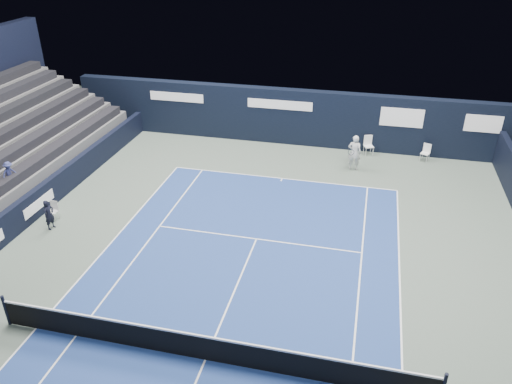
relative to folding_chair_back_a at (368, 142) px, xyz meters
The scene contains 11 objects.
ground 14.48m from the folding_chair_back_a, 105.78° to the right, with size 48.00×48.00×0.00m, color #4E5D52.
court_surface 16.42m from the folding_chair_back_a, 103.88° to the right, with size 10.97×23.77×0.01m, color navy.
folding_chair_back_a is the anchor object (origin of this frame).
folding_chair_back_b 3.01m from the folding_chair_back_a, ahead, with size 0.53×0.53×0.93m.
line_judge_chair 16.05m from the folding_chair_back_a, 141.61° to the right, with size 0.39×0.38×0.82m.
line_judge 16.27m from the folding_chair_back_a, 139.07° to the right, with size 0.47×0.31×1.28m, color black.
court_markings 16.42m from the folding_chair_back_a, 103.88° to the right, with size 11.03×23.83×0.00m.
tennis_net 16.40m from the folding_chair_back_a, 103.88° to the right, with size 12.90×0.10×1.10m.
back_sponsor_wall 4.06m from the folding_chair_back_a, behind, with size 26.00×0.63×3.10m.
side_barrier_left 16.72m from the folding_chair_back_a, 143.48° to the right, with size 0.33×22.00×1.20m.
tennis_player 2.25m from the folding_chair_back_a, 106.27° to the right, with size 0.71×0.86×1.83m.
Camera 1 is at (3.78, -9.67, 11.00)m, focal length 35.00 mm.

